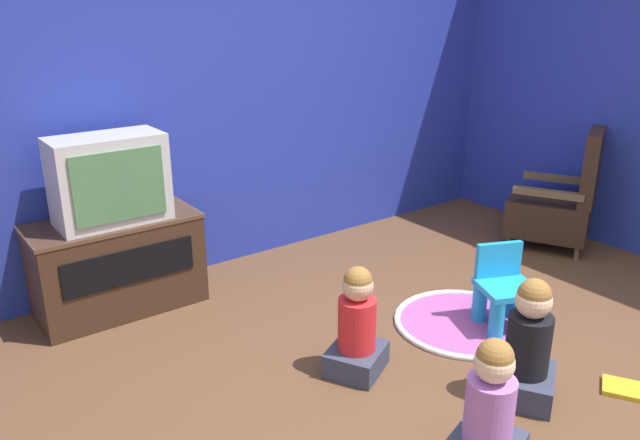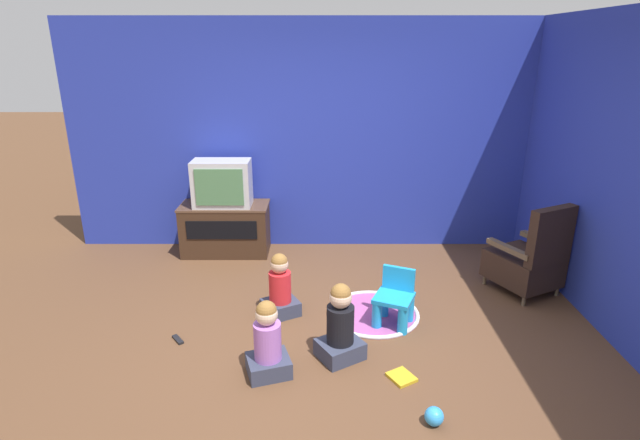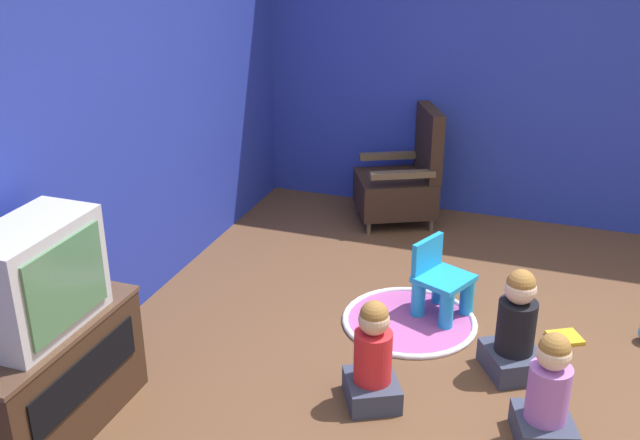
% 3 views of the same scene
% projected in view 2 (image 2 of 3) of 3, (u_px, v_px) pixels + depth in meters
% --- Properties ---
extents(ground_plane, '(30.00, 30.00, 0.00)m').
position_uv_depth(ground_plane, '(330.00, 344.00, 4.13)').
color(ground_plane, brown).
extents(wall_back, '(5.44, 0.12, 2.63)m').
position_uv_depth(wall_back, '(303.00, 137.00, 5.81)').
color(wall_back, '#23339E').
rests_on(wall_back, ground_plane).
extents(tv_cabinet, '(1.01, 0.49, 0.59)m').
position_uv_depth(tv_cabinet, '(226.00, 228.00, 5.84)').
color(tv_cabinet, '#382316').
rests_on(tv_cabinet, ground_plane).
extents(television, '(0.65, 0.35, 0.53)m').
position_uv_depth(television, '(222.00, 183.00, 5.62)').
color(television, '#B7B7BC').
rests_on(television, tv_cabinet).
extents(black_armchair, '(0.75, 0.78, 0.94)m').
position_uv_depth(black_armchair, '(529.00, 260.00, 4.87)').
color(black_armchair, brown).
rests_on(black_armchair, ground_plane).
extents(yellow_kid_chair, '(0.41, 0.40, 0.50)m').
position_uv_depth(yellow_kid_chair, '(394.00, 302.00, 4.36)').
color(yellow_kid_chair, '#1E99DB').
rests_on(yellow_kid_chair, ground_plane).
extents(play_mat, '(0.85, 0.85, 0.04)m').
position_uv_depth(play_mat, '(373.00, 313.00, 4.57)').
color(play_mat, '#A54C8C').
rests_on(play_mat, ground_plane).
extents(child_watching_left, '(0.38, 0.35, 0.61)m').
position_uv_depth(child_watching_left, '(268.00, 343.00, 3.67)').
color(child_watching_left, '#33384C').
rests_on(child_watching_left, ground_plane).
extents(child_watching_center, '(0.43, 0.41, 0.64)m').
position_uv_depth(child_watching_center, '(340.00, 326.00, 3.86)').
color(child_watching_center, '#33384C').
rests_on(child_watching_center, ground_plane).
extents(child_watching_right, '(0.39, 0.38, 0.60)m').
position_uv_depth(child_watching_right, '(280.00, 289.00, 4.50)').
color(child_watching_right, '#33384C').
rests_on(child_watching_right, ground_plane).
extents(toy_ball, '(0.13, 0.13, 0.13)m').
position_uv_depth(toy_ball, '(434.00, 416.00, 3.23)').
color(toy_ball, '#3399E5').
rests_on(toy_ball, ground_plane).
extents(book, '(0.24, 0.24, 0.02)m').
position_uv_depth(book, '(402.00, 377.00, 3.69)').
color(book, gold).
rests_on(book, ground_plane).
extents(remote_control, '(0.13, 0.15, 0.02)m').
position_uv_depth(remote_control, '(178.00, 339.00, 4.16)').
color(remote_control, black).
rests_on(remote_control, ground_plane).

